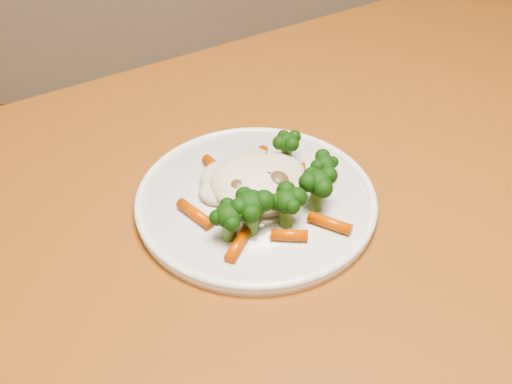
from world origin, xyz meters
TOP-DOWN VIEW (x-y plane):
  - dining_table at (-0.22, -0.05)m, footprint 1.27×1.02m
  - plate at (-0.33, -0.06)m, footprint 0.26×0.26m
  - meal at (-0.32, -0.06)m, footprint 0.18×0.17m

SIDE VIEW (x-z plane):
  - dining_table at x=-0.22m, z-range 0.27..1.02m
  - plate at x=-0.33m, z-range 0.75..0.76m
  - meal at x=-0.32m, z-range 0.76..0.80m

